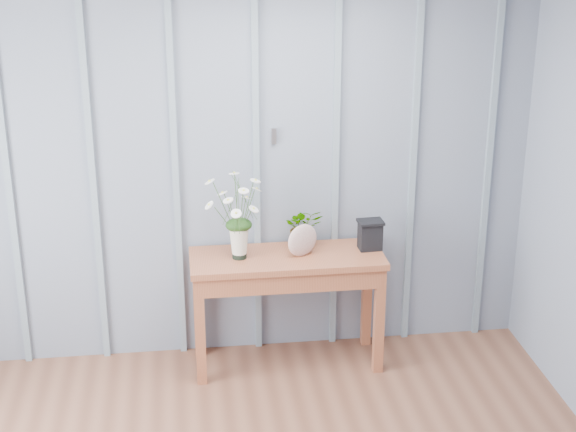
{
  "coord_description": "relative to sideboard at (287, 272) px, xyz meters",
  "views": [
    {
      "loc": [
        -0.23,
        -2.97,
        2.9
      ],
      "look_at": [
        0.41,
        1.94,
        1.03
      ],
      "focal_mm": 55.0,
      "sensor_mm": 36.0,
      "label": 1
    }
  ],
  "objects": [
    {
      "name": "sideboard",
      "position": [
        0.0,
        0.0,
        0.0
      ],
      "size": [
        1.2,
        0.45,
        0.75
      ],
      "color": "brown",
      "rests_on": "ground"
    },
    {
      "name": "carved_box",
      "position": [
        0.53,
        0.04,
        0.21
      ],
      "size": [
        0.16,
        0.13,
        0.19
      ],
      "color": "black",
      "rests_on": "sideboard"
    },
    {
      "name": "daisy_vase",
      "position": [
        -0.29,
        0.0,
        0.46
      ],
      "size": [
        0.39,
        0.3,
        0.56
      ],
      "color": "black",
      "rests_on": "sideboard"
    },
    {
      "name": "spider_plant",
      "position": [
        0.12,
        0.13,
        0.24
      ],
      "size": [
        0.24,
        0.2,
        0.26
      ],
      "primitive_type": "imported",
      "rotation": [
        0.0,
        0.0,
        -0.0
      ],
      "color": "#163911",
      "rests_on": "sideboard"
    },
    {
      "name": "felt_disc_vessel",
      "position": [
        0.09,
        -0.02,
        0.22
      ],
      "size": [
        0.21,
        0.14,
        0.21
      ],
      "primitive_type": "ellipsoid",
      "rotation": [
        0.0,
        0.0,
        0.43
      ],
      "color": "#96555B",
      "rests_on": "sideboard"
    },
    {
      "name": "room_shell",
      "position": [
        -0.41,
        -1.08,
        1.35
      ],
      "size": [
        4.0,
        4.5,
        2.5
      ],
      "color": "gray",
      "rests_on": "ground"
    }
  ]
}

